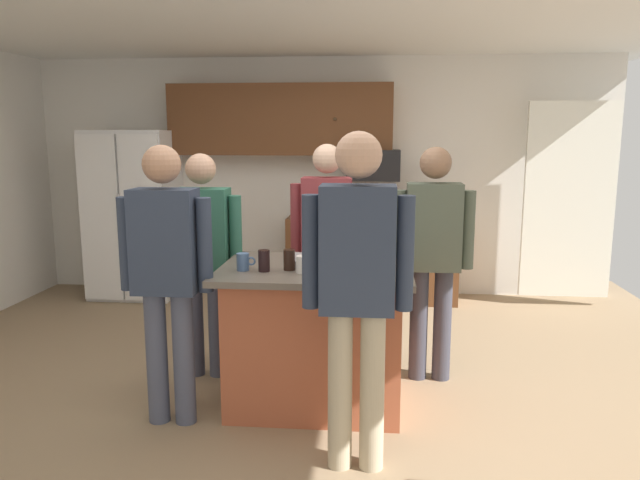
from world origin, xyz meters
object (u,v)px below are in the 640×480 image
at_px(person_guest_right, 327,237).
at_px(glass_pilsner, 367,263).
at_px(person_guest_by_door, 433,248).
at_px(serving_tray, 322,260).
at_px(refrigerator, 134,214).
at_px(person_elder_center, 357,279).
at_px(mug_blue_stoneware, 243,262).
at_px(tumbler_amber, 264,261).
at_px(kitchen_island, 316,334).
at_px(mug_ceramic_white, 304,264).
at_px(microwave_over_range, 373,165).
at_px(glass_stout_tall, 289,260).
at_px(person_guest_left, 203,251).
at_px(person_host_foreground, 166,266).

distance_m(person_guest_right, glass_pilsner, 1.07).
xyz_separation_m(person_guest_by_door, serving_tray, (-0.75, -0.37, -0.03)).
height_order(refrigerator, person_elder_center, refrigerator).
xyz_separation_m(mug_blue_stoneware, tumbler_amber, (0.13, -0.01, 0.01)).
bearing_deg(glass_pilsner, person_guest_right, 108.00).
bearing_deg(kitchen_island, mug_ceramic_white, -106.67).
bearing_deg(mug_ceramic_white, person_guest_by_door, 37.75).
bearing_deg(tumbler_amber, refrigerator, 125.80).
xyz_separation_m(refrigerator, microwave_over_range, (2.60, 0.12, 0.54)).
xyz_separation_m(microwave_over_range, person_guest_by_door, (0.44, -2.18, -0.47)).
height_order(kitchen_island, person_guest_by_door, person_guest_by_door).
distance_m(mug_blue_stoneware, glass_stout_tall, 0.29).
height_order(person_guest_left, person_host_foreground, person_host_foreground).
height_order(person_host_foreground, person_guest_right, person_host_foreground).
bearing_deg(person_guest_by_door, glass_pilsner, 24.95).
height_order(person_guest_left, person_elder_center, person_elder_center).
bearing_deg(serving_tray, person_elder_center, -73.69).
bearing_deg(glass_stout_tall, mug_blue_stoneware, -172.41).
bearing_deg(person_host_foreground, glass_pilsner, -14.91).
height_order(mug_ceramic_white, tumbler_amber, tumbler_amber).
distance_m(person_guest_by_door, person_elder_center, 1.35).
bearing_deg(mug_blue_stoneware, serving_tray, 27.92).
xyz_separation_m(kitchen_island, mug_ceramic_white, (-0.06, -0.19, 0.51)).
bearing_deg(person_guest_left, person_guest_right, 50.98).
xyz_separation_m(microwave_over_range, tumbler_amber, (-0.65, -2.82, -0.45)).
distance_m(glass_pilsner, serving_tray, 0.42).
relative_size(person_elder_center, glass_stout_tall, 13.60).
height_order(person_guest_left, person_guest_right, person_guest_right).
bearing_deg(person_host_foreground, kitchen_island, 0.00).
distance_m(refrigerator, kitchen_island, 3.42).
bearing_deg(person_host_foreground, person_elder_center, -42.62).
bearing_deg(person_guest_by_door, kitchen_island, -0.00).
height_order(microwave_over_range, person_host_foreground, person_host_foreground).
bearing_deg(mug_ceramic_white, glass_pilsner, -1.57).
bearing_deg(person_elder_center, glass_pilsner, -24.79).
relative_size(refrigerator, mug_ceramic_white, 13.63).
height_order(person_guest_left, glass_pilsner, person_guest_left).
bearing_deg(glass_stout_tall, serving_tray, 48.38).
xyz_separation_m(person_elder_center, glass_pilsner, (0.04, 0.58, -0.04)).
relative_size(mug_blue_stoneware, glass_pilsner, 0.82).
bearing_deg(refrigerator, person_elder_center, -52.45).
distance_m(glass_pilsner, tumbler_amber, 0.64).
xyz_separation_m(person_host_foreground, tumbler_amber, (0.56, 0.20, 0.00)).
bearing_deg(kitchen_island, mug_blue_stoneware, -160.60).
distance_m(tumbler_amber, glass_stout_tall, 0.16).
xyz_separation_m(mug_ceramic_white, mug_blue_stoneware, (-0.39, 0.03, 0.00)).
relative_size(kitchen_island, glass_pilsner, 8.32).
bearing_deg(serving_tray, tumbler_amber, -142.20).
bearing_deg(person_elder_center, mug_blue_stoneware, 29.06).
height_order(microwave_over_range, person_guest_left, person_guest_left).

